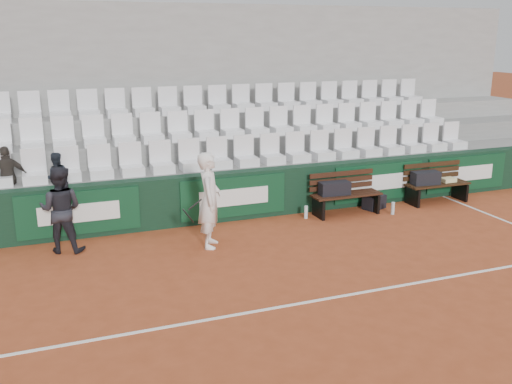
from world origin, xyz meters
name	(u,v)px	position (x,y,z in m)	size (l,w,h in m)	color
ground	(331,298)	(0.00, 0.00, 0.00)	(80.00, 80.00, 0.00)	#A14624
court_baseline	(331,298)	(0.00, 0.00, 0.00)	(18.00, 0.06, 0.01)	white
back_barrier	(244,195)	(0.07, 3.99, 0.50)	(18.00, 0.34, 1.00)	black
grandstand_tier_front	(231,187)	(0.00, 4.62, 0.50)	(18.00, 0.95, 1.00)	gray
grandstand_tier_mid	(218,168)	(0.00, 5.58, 0.72)	(18.00, 0.95, 1.45)	gray
grandstand_tier_back	(206,151)	(0.00, 6.53, 0.95)	(18.00, 0.95, 1.90)	gray
grandstand_rear_wall	(198,96)	(0.00, 7.15, 2.20)	(18.00, 0.30, 4.40)	#959593
seat_row_front	(233,152)	(0.00, 4.45, 1.31)	(11.90, 0.44, 0.63)	white
seat_row_mid	(219,124)	(0.00, 5.40, 1.77)	(11.90, 0.44, 0.63)	white
seat_row_back	(207,99)	(0.00, 6.35, 2.21)	(11.90, 0.44, 0.63)	silver
bench_left	(346,204)	(2.18, 3.46, 0.23)	(1.50, 0.56, 0.45)	#351A10
bench_right	(437,193)	(4.54, 3.51, 0.23)	(1.50, 0.56, 0.45)	#311C0E
sports_bag_left	(334,188)	(1.90, 3.48, 0.59)	(0.64, 0.27, 0.27)	black
sports_bag_right	(426,178)	(4.21, 3.53, 0.59)	(0.62, 0.29, 0.29)	black
towel	(448,180)	(4.84, 3.53, 0.49)	(0.32, 0.23, 0.09)	beige
sports_bag_ground	(374,202)	(2.95, 3.59, 0.15)	(0.49, 0.30, 0.30)	black
water_bottle_near	(306,212)	(1.26, 3.50, 0.13)	(0.08, 0.08, 0.27)	silver
water_bottle_far	(393,208)	(3.10, 3.09, 0.13)	(0.07, 0.07, 0.27)	#B2C3CA
tennis_player	(210,200)	(-1.04, 2.65, 0.86)	(0.80, 0.73, 1.72)	white
ball_kid	(61,209)	(-3.52, 3.33, 0.77)	(0.74, 0.58, 1.53)	black
spectator_b	(5,154)	(-4.36, 4.50, 1.59)	(0.69, 0.29, 1.17)	#2F2B26
spectator_c	(54,155)	(-3.53, 4.50, 1.50)	(0.48, 0.38, 0.99)	#1D232C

